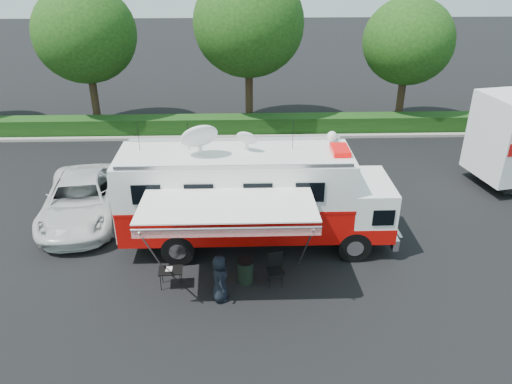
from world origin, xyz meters
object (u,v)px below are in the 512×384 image
white_suv (84,218)px  trash_bin (246,271)px  command_truck (254,196)px  folding_table (171,271)px

white_suv → trash_bin: size_ratio=7.27×
trash_bin → command_truck: bearing=81.3°
folding_table → trash_bin: trash_bin is taller
command_truck → white_suv: size_ratio=1.61×
white_suv → folding_table: bearing=-55.8°
command_truck → trash_bin: 2.78m
command_truck → folding_table: bearing=-138.4°
white_suv → trash_bin: 7.87m
command_truck → white_suv: command_truck is taller
command_truck → trash_bin: bearing=-98.7°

